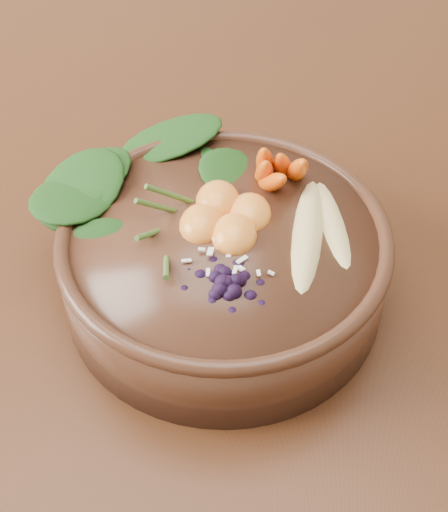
% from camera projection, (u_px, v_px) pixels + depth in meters
% --- Properties ---
extents(ground, '(4.00, 4.00, 0.00)m').
position_uv_depth(ground, '(112.00, 501.00, 1.25)').
color(ground, '#381E0F').
rests_on(ground, ground).
extents(dining_table, '(1.60, 0.90, 0.75)m').
position_uv_depth(dining_table, '(43.00, 234.00, 0.78)').
color(dining_table, '#331C0C').
rests_on(dining_table, ground).
extents(stoneware_bowl, '(0.30, 0.30, 0.07)m').
position_uv_depth(stoneware_bowl, '(224.00, 265.00, 0.57)').
color(stoneware_bowl, '#4F2D1D').
rests_on(stoneware_bowl, dining_table).
extents(kale_heap, '(0.19, 0.18, 0.04)m').
position_uv_depth(kale_heap, '(172.00, 170.00, 0.57)').
color(kale_heap, '#204B1A').
rests_on(kale_heap, stoneware_bowl).
extents(carrot_cluster, '(0.06, 0.06, 0.07)m').
position_uv_depth(carrot_cluster, '(279.00, 140.00, 0.57)').
color(carrot_cluster, orange).
rests_on(carrot_cluster, stoneware_bowl).
extents(banana_halves, '(0.06, 0.15, 0.03)m').
position_uv_depth(banana_halves, '(322.00, 216.00, 0.54)').
color(banana_halves, '#E0CC84').
rests_on(banana_halves, stoneware_bowl).
extents(mandarin_cluster, '(0.09, 0.09, 0.03)m').
position_uv_depth(mandarin_cluster, '(226.00, 206.00, 0.55)').
color(mandarin_cluster, orange).
rests_on(mandarin_cluster, stoneware_bowl).
extents(blueberry_pile, '(0.13, 0.11, 0.04)m').
position_uv_depth(blueberry_pile, '(230.00, 269.00, 0.50)').
color(blueberry_pile, black).
rests_on(blueberry_pile, stoneware_bowl).
extents(coconut_flakes, '(0.09, 0.07, 0.01)m').
position_uv_depth(coconut_flakes, '(227.00, 247.00, 0.53)').
color(coconut_flakes, white).
rests_on(coconut_flakes, stoneware_bowl).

